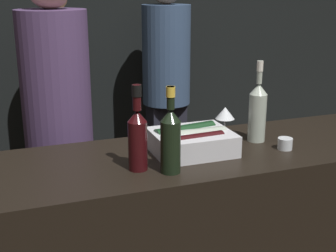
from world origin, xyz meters
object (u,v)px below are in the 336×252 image
(white_wine_bottle, at_px, (258,110))
(red_wine_bottle_black_foil, at_px, (138,136))
(ice_bin_with_bottles, at_px, (192,140))
(champagne_bottle, at_px, (171,138))
(person_in_hoodie, at_px, (166,80))
(candle_votive, at_px, (285,144))
(person_grey_polo, at_px, (58,123))
(wine_glass, at_px, (225,114))
(person_blond_tee, at_px, (58,94))

(white_wine_bottle, height_order, red_wine_bottle_black_foil, white_wine_bottle)
(ice_bin_with_bottles, height_order, champagne_bottle, champagne_bottle)
(red_wine_bottle_black_foil, distance_m, person_in_hoodie, 1.77)
(candle_votive, distance_m, person_in_hoodie, 1.62)
(candle_votive, bearing_deg, white_wine_bottle, 112.13)
(candle_votive, distance_m, white_wine_bottle, 0.19)
(ice_bin_with_bottles, height_order, person_in_hoodie, person_in_hoodie)
(candle_votive, xyz_separation_m, red_wine_bottle_black_foil, (-0.66, -0.00, 0.11))
(person_grey_polo, bearing_deg, candle_votive, -43.75)
(person_in_hoodie, bearing_deg, candle_votive, -137.12)
(white_wine_bottle, relative_size, person_in_hoodie, 0.21)
(person_in_hoodie, bearing_deg, red_wine_bottle_black_foil, -159.15)
(wine_glass, relative_size, candle_votive, 2.23)
(red_wine_bottle_black_foil, bearing_deg, candle_votive, 0.31)
(ice_bin_with_bottles, xyz_separation_m, person_in_hoodie, (0.43, 1.51, -0.06))
(wine_glass, height_order, champagne_bottle, champagne_bottle)
(ice_bin_with_bottles, bearing_deg, person_grey_polo, 130.18)
(red_wine_bottle_black_foil, xyz_separation_m, champagne_bottle, (0.11, -0.07, 0.00))
(wine_glass, height_order, person_in_hoodie, person_in_hoodie)
(person_in_hoodie, xyz_separation_m, person_blond_tee, (-0.81, -0.07, -0.02))
(champagne_bottle, distance_m, person_blond_tee, 1.64)
(ice_bin_with_bottles, bearing_deg, candle_votive, -14.81)
(red_wine_bottle_black_foil, xyz_separation_m, person_in_hoodie, (0.70, 1.62, -0.14))
(wine_glass, relative_size, person_grey_polo, 0.08)
(wine_glass, relative_size, person_blond_tee, 0.08)
(white_wine_bottle, xyz_separation_m, champagne_bottle, (-0.50, -0.22, -0.01))
(wine_glass, bearing_deg, champagne_bottle, -140.57)
(wine_glass, distance_m, red_wine_bottle_black_foil, 0.55)
(red_wine_bottle_black_foil, distance_m, champagne_bottle, 0.13)
(candle_votive, relative_size, white_wine_bottle, 0.17)
(candle_votive, relative_size, person_blond_tee, 0.04)
(wine_glass, xyz_separation_m, person_grey_polo, (-0.71, 0.43, -0.09))
(red_wine_bottle_black_foil, bearing_deg, ice_bin_with_bottles, 21.85)
(ice_bin_with_bottles, distance_m, white_wine_bottle, 0.35)
(ice_bin_with_bottles, distance_m, person_blond_tee, 1.49)
(ice_bin_with_bottles, distance_m, red_wine_bottle_black_foil, 0.30)
(ice_bin_with_bottles, height_order, candle_votive, ice_bin_with_bottles)
(person_blond_tee, bearing_deg, person_grey_polo, 61.50)
(champagne_bottle, bearing_deg, person_grey_polo, 113.36)
(person_blond_tee, height_order, person_grey_polo, person_grey_polo)
(white_wine_bottle, bearing_deg, red_wine_bottle_black_foil, -166.26)
(wine_glass, distance_m, person_in_hoodie, 1.39)
(white_wine_bottle, bearing_deg, person_grey_polo, 146.93)
(person_in_hoodie, bearing_deg, person_blond_tee, 139.27)
(candle_votive, relative_size, champagne_bottle, 0.19)
(candle_votive, height_order, white_wine_bottle, white_wine_bottle)
(ice_bin_with_bottles, distance_m, person_in_hoodie, 1.57)
(candle_votive, relative_size, person_grey_polo, 0.04)
(candle_votive, bearing_deg, person_blond_tee, 116.49)
(person_grey_polo, bearing_deg, ice_bin_with_bottles, -55.92)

